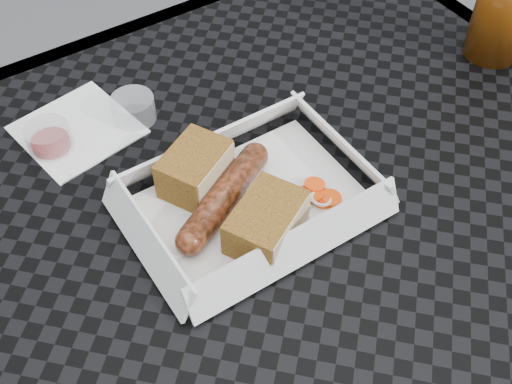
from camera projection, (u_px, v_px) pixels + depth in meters
patio_table at (304, 252)px, 0.72m from camera, size 0.80×0.80×0.74m
food_tray at (251, 203)px, 0.66m from camera, size 0.22×0.15×0.00m
bratwurst at (224, 196)px, 0.65m from camera, size 0.14×0.09×0.03m
bread_near at (195, 169)px, 0.66m from camera, size 0.09×0.08×0.05m
bread_far at (266, 222)px, 0.62m from camera, size 0.10×0.09×0.04m
veg_garnish at (314, 197)px, 0.67m from camera, size 0.03×0.03×0.00m
napkin at (77, 130)px, 0.74m from camera, size 0.14×0.14×0.00m
condiment_cup_sauce at (49, 138)px, 0.71m from camera, size 0.05×0.05×0.03m
condiment_cup_empty at (133, 109)px, 0.74m from camera, size 0.05×0.05×0.03m
drink_glass at (507, 1)px, 0.77m from camera, size 0.07×0.07×0.15m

